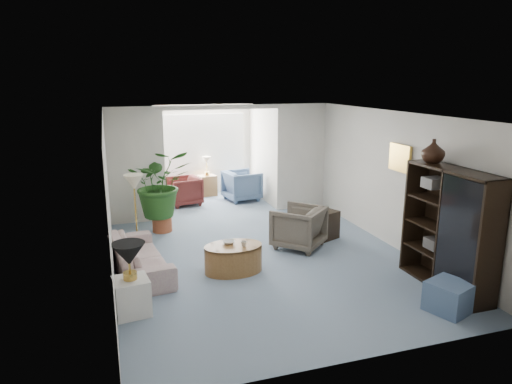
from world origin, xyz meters
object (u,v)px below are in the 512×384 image
object	(u,v)px
floor_lamp	(134,182)
coffee_cup	(244,244)
framed_picture	(401,158)
sunroom_chair_maroon	(184,191)
sofa	(139,256)
sunroom_chair_blue	(242,185)
wingback_chair	(298,227)
end_table	(132,296)
plant_pot	(162,224)
entertainment_cabinet	(449,229)
table_lamp	(129,254)
side_table_dark	(325,225)
coffee_bowl	(229,242)
cabinet_urn	(433,151)
sunroom_table	(207,185)
coffee_table	(233,258)
ottoman	(449,297)

from	to	relation	value
floor_lamp	coffee_cup	world-z (taller)	floor_lamp
framed_picture	sunroom_chair_maroon	xyz separation A→B (m)	(-3.19, 4.25, -1.35)
sunroom_chair_maroon	sofa	bearing A→B (deg)	-28.93
sunroom_chair_blue	wingback_chair	bearing A→B (deg)	170.71
end_table	plant_pot	xyz separation A→B (m)	(0.80, 3.37, -0.09)
coffee_cup	entertainment_cabinet	bearing A→B (deg)	-27.62
table_lamp	plant_pot	distance (m)	3.53
framed_picture	end_table	bearing A→B (deg)	-167.77
side_table_dark	plant_pot	distance (m)	3.32
framed_picture	coffee_bowl	bearing A→B (deg)	179.98
sunroom_chair_blue	floor_lamp	bearing A→B (deg)	124.58
sofa	cabinet_urn	bearing A→B (deg)	-115.32
sofa	sunroom_table	xyz separation A→B (m)	(2.11, 4.68, -0.00)
wingback_chair	entertainment_cabinet	xyz separation A→B (m)	(1.43, -2.24, 0.52)
coffee_table	table_lamp	bearing A→B (deg)	-150.59
cabinet_urn	sunroom_chair_maroon	world-z (taller)	cabinet_urn
side_table_dark	sofa	bearing A→B (deg)	-170.55
coffee_bowl	entertainment_cabinet	bearing A→B (deg)	-29.06
coffee_table	plant_pot	bearing A→B (deg)	109.40
framed_picture	sofa	world-z (taller)	framed_picture
table_lamp	sunroom_chair_maroon	distance (m)	5.53
sofa	side_table_dark	bearing A→B (deg)	-87.42
ottoman	coffee_table	bearing A→B (deg)	138.23
end_table	side_table_dark	distance (m)	4.27
coffee_table	coffee_cup	bearing A→B (deg)	-33.69
side_table_dark	plant_pot	xyz separation A→B (m)	(-3.00, 1.42, -0.11)
side_table_dark	cabinet_urn	bearing A→B (deg)	-70.33
coffee_bowl	sunroom_chair_blue	xyz separation A→B (m)	(1.46, 4.25, -0.09)
end_table	entertainment_cabinet	distance (m)	4.61
entertainment_cabinet	sunroom_chair_maroon	world-z (taller)	entertainment_cabinet
table_lamp	cabinet_urn	xyz separation A→B (m)	(4.53, -0.09, 1.15)
sunroom_table	entertainment_cabinet	bearing A→B (deg)	-71.52
coffee_cup	ottoman	bearing A→B (deg)	-42.24
end_table	floor_lamp	xyz separation A→B (m)	(0.24, 2.52, 1.00)
floor_lamp	wingback_chair	xyz separation A→B (m)	(2.85, -0.87, -0.86)
end_table	sunroom_table	bearing A→B (deg)	69.04
sofa	floor_lamp	bearing A→B (deg)	-9.01
coffee_table	entertainment_cabinet	size ratio (longest dim) A/B	0.52
end_table	floor_lamp	bearing A→B (deg)	84.48
floor_lamp	side_table_dark	size ratio (longest dim) A/B	0.65
side_table_dark	sunroom_chair_maroon	size ratio (longest dim) A/B	0.71
side_table_dark	sunroom_chair_blue	xyz separation A→B (m)	(-0.74, 3.33, 0.11)
coffee_table	framed_picture	bearing A→B (deg)	1.82
coffee_table	entertainment_cabinet	bearing A→B (deg)	-27.95
table_lamp	side_table_dark	xyz separation A→B (m)	(3.80, 1.95, -0.57)
sunroom_chair_blue	coffee_table	bearing A→B (deg)	152.23
entertainment_cabinet	cabinet_urn	world-z (taller)	cabinet_urn
coffee_bowl	sunroom_table	xyz separation A→B (m)	(0.71, 5.00, -0.20)
floor_lamp	sunroom_table	bearing A→B (deg)	59.51
coffee_cup	plant_pot	world-z (taller)	coffee_cup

